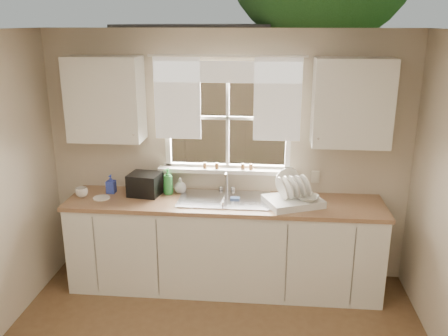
# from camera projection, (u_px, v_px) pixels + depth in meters

# --- Properties ---
(room_walls) EXTENTS (3.62, 4.02, 2.50)m
(room_walls) POSITION_uv_depth(u_px,v_px,m) (197.00, 256.00, 2.78)
(room_walls) COLOR beige
(room_walls) RESTS_ON ground
(ceiling) EXTENTS (3.60, 4.00, 0.02)m
(ceiling) POSITION_uv_depth(u_px,v_px,m) (194.00, 33.00, 2.47)
(ceiling) COLOR silver
(ceiling) RESTS_ON room_walls
(window) EXTENTS (1.38, 0.16, 1.06)m
(window) POSITION_uv_depth(u_px,v_px,m) (227.00, 135.00, 4.67)
(window) COLOR white
(window) RESTS_ON room_walls
(curtains) EXTENTS (1.50, 0.03, 0.81)m
(curtains) POSITION_uv_depth(u_px,v_px,m) (227.00, 90.00, 4.49)
(curtains) COLOR white
(curtains) RESTS_ON room_walls
(base_cabinets) EXTENTS (3.00, 0.62, 0.87)m
(base_cabinets) POSITION_uv_depth(u_px,v_px,m) (224.00, 246.00, 4.68)
(base_cabinets) COLOR silver
(base_cabinets) RESTS_ON ground
(countertop) EXTENTS (3.04, 0.65, 0.04)m
(countertop) POSITION_uv_depth(u_px,v_px,m) (224.00, 203.00, 4.54)
(countertop) COLOR #936B49
(countertop) RESTS_ON base_cabinets
(upper_cabinet_left) EXTENTS (0.70, 0.33, 0.80)m
(upper_cabinet_left) POSITION_uv_depth(u_px,v_px,m) (105.00, 99.00, 4.50)
(upper_cabinet_left) COLOR silver
(upper_cabinet_left) RESTS_ON room_walls
(upper_cabinet_right) EXTENTS (0.70, 0.33, 0.80)m
(upper_cabinet_right) POSITION_uv_depth(u_px,v_px,m) (352.00, 103.00, 4.29)
(upper_cabinet_right) COLOR silver
(upper_cabinet_right) RESTS_ON room_walls
(wall_outlet) EXTENTS (0.08, 0.01, 0.12)m
(wall_outlet) POSITION_uv_depth(u_px,v_px,m) (315.00, 177.00, 4.70)
(wall_outlet) COLOR beige
(wall_outlet) RESTS_ON room_walls
(sill_jars) EXTENTS (0.50, 0.04, 0.06)m
(sill_jars) POSITION_uv_depth(u_px,v_px,m) (229.00, 166.00, 4.70)
(sill_jars) COLOR brown
(sill_jars) RESTS_ON window
(sink) EXTENTS (0.88, 0.52, 0.40)m
(sink) POSITION_uv_depth(u_px,v_px,m) (225.00, 207.00, 4.59)
(sink) COLOR #B7B7BC
(sink) RESTS_ON countertop
(dish_rack) EXTENTS (0.61, 0.54, 0.31)m
(dish_rack) POSITION_uv_depth(u_px,v_px,m) (293.00, 197.00, 4.43)
(dish_rack) COLOR silver
(dish_rack) RESTS_ON countertop
(bowl) EXTENTS (0.24, 0.24, 0.05)m
(bowl) POSITION_uv_depth(u_px,v_px,m) (309.00, 198.00, 4.36)
(bowl) COLOR silver
(bowl) RESTS_ON dish_rack
(soap_bottle_a) EXTENTS (0.13, 0.13, 0.26)m
(soap_bottle_a) POSITION_uv_depth(u_px,v_px,m) (168.00, 181.00, 4.69)
(soap_bottle_a) COLOR green
(soap_bottle_a) RESTS_ON countertop
(soap_bottle_b) EXTENTS (0.09, 0.09, 0.19)m
(soap_bottle_b) POSITION_uv_depth(u_px,v_px,m) (111.00, 184.00, 4.73)
(soap_bottle_b) COLOR #2D3FAB
(soap_bottle_b) RESTS_ON countertop
(soap_bottle_c) EXTENTS (0.14, 0.14, 0.15)m
(soap_bottle_c) POSITION_uv_depth(u_px,v_px,m) (180.00, 185.00, 4.73)
(soap_bottle_c) COLOR beige
(soap_bottle_c) RESTS_ON countertop
(saucer) EXTENTS (0.16, 0.16, 0.01)m
(saucer) POSITION_uv_depth(u_px,v_px,m) (101.00, 198.00, 4.60)
(saucer) COLOR white
(saucer) RESTS_ON countertop
(cup) EXTENTS (0.15, 0.15, 0.09)m
(cup) POSITION_uv_depth(u_px,v_px,m) (82.00, 192.00, 4.63)
(cup) COLOR silver
(cup) RESTS_ON countertop
(black_appliance) EXTENTS (0.33, 0.30, 0.22)m
(black_appliance) POSITION_uv_depth(u_px,v_px,m) (145.00, 184.00, 4.67)
(black_appliance) COLOR black
(black_appliance) RESTS_ON countertop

